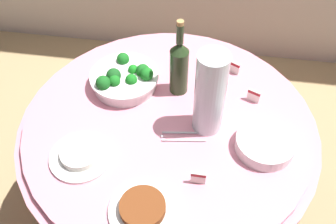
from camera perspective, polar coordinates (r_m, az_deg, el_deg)
name	(u,v)px	position (r m, az deg, el deg)	size (l,w,h in m)	color
ground_plane	(168,212)	(2.12, 0.00, -14.39)	(6.00, 6.00, 0.00)	tan
buffet_table	(168,173)	(1.79, 0.00, -8.87)	(1.16, 1.16, 0.74)	maroon
broccoli_bowl	(125,79)	(1.61, -6.31, 4.84)	(0.28, 0.28, 0.11)	white
plate_stack	(265,144)	(1.44, 13.91, -4.53)	(0.21, 0.21, 0.05)	white
wine_bottle	(179,66)	(1.53, 1.62, 6.73)	(0.07, 0.07, 0.34)	#25391C
decorative_fruit_vase	(209,98)	(1.38, 6.06, 2.10)	(0.11, 0.11, 0.34)	silver
serving_tongs	(182,136)	(1.45, 2.00, -3.58)	(0.17, 0.07, 0.01)	silver
food_plate_stir_fry	(143,209)	(1.27, -3.71, -13.88)	(0.22, 0.22, 0.04)	white
food_plate_rice	(80,155)	(1.41, -12.64, -6.17)	(0.22, 0.22, 0.04)	white
label_placard_front	(234,67)	(1.69, 9.57, 6.49)	(0.05, 0.03, 0.05)	white
label_placard_mid	(198,177)	(1.31, 4.43, -9.47)	(0.05, 0.01, 0.05)	white
label_placard_rear	(254,95)	(1.58, 12.36, 2.39)	(0.05, 0.03, 0.05)	white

